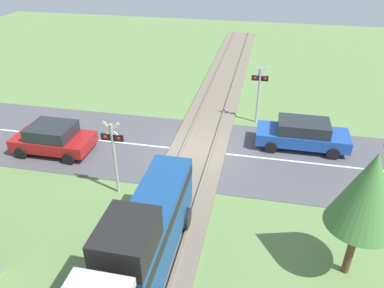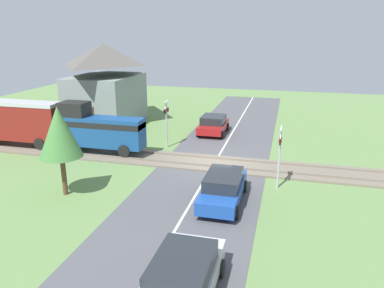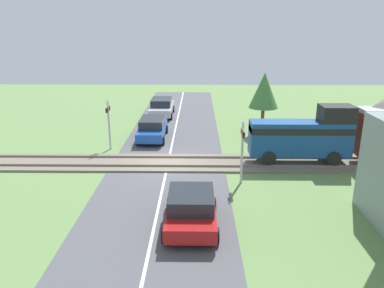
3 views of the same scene
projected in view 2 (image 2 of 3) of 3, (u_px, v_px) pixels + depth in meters
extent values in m
plane|color=#66894C|center=(214.00, 164.00, 22.81)|extent=(60.00, 60.00, 0.00)
cube|color=#515156|center=(214.00, 164.00, 22.81)|extent=(48.00, 6.40, 0.02)
cube|color=silver|center=(214.00, 164.00, 22.80)|extent=(48.00, 0.12, 0.00)
cube|color=#756B5B|center=(214.00, 164.00, 22.79)|extent=(2.80, 48.00, 0.12)
cube|color=slate|center=(211.00, 166.00, 22.09)|extent=(0.10, 48.00, 0.12)
cube|color=slate|center=(216.00, 158.00, 23.42)|extent=(0.10, 48.00, 0.12)
cube|color=navy|center=(102.00, 132.00, 24.12)|extent=(1.35, 5.54, 1.90)
cube|color=black|center=(102.00, 124.00, 23.96)|extent=(1.37, 5.54, 0.36)
cube|color=black|center=(74.00, 109.00, 24.15)|extent=(1.35, 1.77, 0.90)
cylinder|color=black|center=(124.00, 151.00, 23.30)|extent=(0.14, 0.76, 0.76)
cylinder|color=black|center=(133.00, 145.00, 24.64)|extent=(0.14, 0.76, 0.76)
cylinder|color=black|center=(73.00, 147.00, 24.16)|extent=(0.14, 0.76, 0.76)
cylinder|color=black|center=(85.00, 141.00, 25.49)|extent=(0.14, 0.76, 0.76)
cube|color=maroon|center=(18.00, 122.00, 25.55)|extent=(1.35, 6.23, 2.40)
cube|color=#BCBCC1|center=(16.00, 103.00, 25.16)|extent=(1.41, 6.23, 0.24)
cylinder|color=black|center=(39.00, 144.00, 24.76)|extent=(0.14, 0.76, 0.76)
cylinder|color=black|center=(52.00, 138.00, 26.09)|extent=(0.14, 0.76, 0.76)
cylinder|color=black|center=(4.00, 134.00, 27.05)|extent=(0.14, 0.76, 0.76)
cube|color=#1E4CA8|center=(223.00, 191.00, 17.68)|extent=(4.47, 1.72, 0.60)
cube|color=#23282D|center=(223.00, 179.00, 17.51)|extent=(2.46, 1.58, 0.57)
cylinder|color=black|center=(211.00, 183.00, 19.32)|extent=(0.60, 0.18, 0.60)
cylinder|color=black|center=(245.00, 186.00, 18.90)|extent=(0.60, 0.18, 0.60)
cylinder|color=black|center=(198.00, 208.00, 16.63)|extent=(0.60, 0.18, 0.60)
cylinder|color=black|center=(237.00, 212.00, 16.22)|extent=(0.60, 0.18, 0.60)
cube|color=#A81919|center=(213.00, 127.00, 29.35)|extent=(3.77, 1.89, 0.55)
cube|color=#23282D|center=(213.00, 119.00, 29.18)|extent=(2.07, 1.74, 0.58)
cylinder|color=black|center=(222.00, 135.00, 28.07)|extent=(0.60, 0.18, 0.60)
cylinder|color=black|center=(198.00, 133.00, 28.52)|extent=(0.60, 0.18, 0.60)
cylinder|color=black|center=(228.00, 127.00, 30.34)|extent=(0.60, 0.18, 0.60)
cylinder|color=black|center=(205.00, 125.00, 30.79)|extent=(0.60, 0.18, 0.60)
cube|color=silver|center=(183.00, 284.00, 11.21)|extent=(4.51, 1.83, 0.63)
cube|color=#23282D|center=(182.00, 266.00, 11.03)|extent=(2.48, 1.68, 0.59)
cylinder|color=black|center=(169.00, 260.00, 12.88)|extent=(0.60, 0.18, 0.60)
cylinder|color=black|center=(221.00, 268.00, 12.44)|extent=(0.60, 0.18, 0.60)
cylinder|color=#B7B7B7|center=(279.00, 159.00, 18.99)|extent=(0.12, 0.12, 3.17)
cube|color=black|center=(280.00, 140.00, 18.69)|extent=(0.90, 0.08, 0.28)
sphere|color=red|center=(280.00, 142.00, 18.44)|extent=(0.18, 0.18, 0.18)
sphere|color=red|center=(281.00, 139.00, 18.94)|extent=(0.18, 0.18, 0.18)
cube|color=silver|center=(281.00, 134.00, 18.59)|extent=(0.72, 0.04, 0.72)
cube|color=silver|center=(281.00, 134.00, 18.59)|extent=(0.72, 0.04, 0.72)
cylinder|color=#B7B7B7|center=(167.00, 125.00, 25.70)|extent=(0.12, 0.12, 3.17)
cube|color=black|center=(166.00, 111.00, 25.40)|extent=(0.90, 0.08, 0.28)
sphere|color=red|center=(167.00, 110.00, 25.65)|extent=(0.18, 0.18, 0.18)
sphere|color=red|center=(165.00, 111.00, 25.15)|extent=(0.18, 0.18, 0.18)
cube|color=silver|center=(166.00, 106.00, 25.30)|extent=(0.72, 0.04, 0.72)
cube|color=silver|center=(166.00, 106.00, 25.30)|extent=(0.72, 0.04, 0.72)
cube|color=gray|center=(106.00, 100.00, 32.24)|extent=(6.51, 4.95, 4.14)
pyramid|color=#5B5651|center=(103.00, 54.00, 31.12)|extent=(7.03, 5.35, 1.75)
cube|color=#472D1E|center=(88.00, 120.00, 29.52)|extent=(0.06, 1.10, 2.10)
cylinder|color=#2D4C8E|center=(68.00, 126.00, 29.12)|extent=(0.40, 0.40, 1.35)
sphere|color=beige|center=(67.00, 116.00, 28.89)|extent=(0.25, 0.25, 0.25)
cylinder|color=brown|center=(124.00, 103.00, 38.24)|extent=(0.28, 0.28, 1.26)
sphere|color=#1E5623|center=(123.00, 88.00, 37.78)|extent=(2.17, 2.17, 2.17)
cylinder|color=brown|center=(64.00, 176.00, 18.41)|extent=(0.24, 0.24, 2.00)
cone|color=#477F3D|center=(59.00, 132.00, 17.76)|extent=(2.05, 2.05, 2.46)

